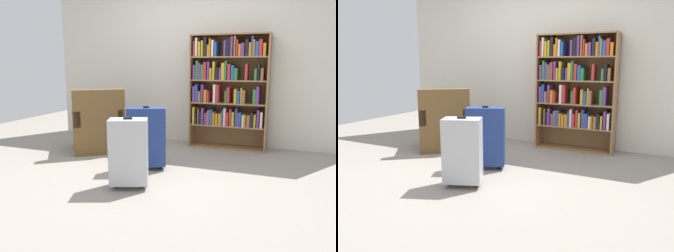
% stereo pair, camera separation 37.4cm
% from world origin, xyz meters
% --- Properties ---
extents(ground_plane, '(8.41, 8.41, 0.00)m').
position_xyz_m(ground_plane, '(0.00, 0.00, 0.00)').
color(ground_plane, gray).
extents(back_wall, '(4.81, 0.10, 2.60)m').
position_xyz_m(back_wall, '(0.00, 1.80, 1.30)').
color(back_wall, beige).
rests_on(back_wall, ground).
extents(bookshelf, '(1.12, 0.33, 1.66)m').
position_xyz_m(bookshelf, '(0.60, 1.57, 0.90)').
color(bookshelf, olive).
rests_on(bookshelf, ground).
extents(armchair, '(0.98, 0.98, 0.90)m').
position_xyz_m(armchair, '(-1.11, 0.76, 0.32)').
color(armchair, brown).
rests_on(armchair, ground).
extents(mug, '(0.12, 0.08, 0.10)m').
position_xyz_m(mug, '(-0.63, 0.82, 0.05)').
color(mug, white).
rests_on(mug, ground).
extents(suitcase_navy_blue, '(0.48, 0.34, 0.76)m').
position_xyz_m(suitcase_navy_blue, '(-0.08, 0.18, 0.39)').
color(suitcase_navy_blue, navy).
rests_on(suitcase_navy_blue, ground).
extents(suitcase_silver, '(0.44, 0.36, 0.73)m').
position_xyz_m(suitcase_silver, '(-0.00, -0.43, 0.38)').
color(suitcase_silver, '#B7BABF').
rests_on(suitcase_silver, ground).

